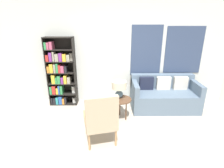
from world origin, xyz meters
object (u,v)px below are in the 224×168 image
at_px(armchair, 101,118).
at_px(table_lamp, 119,87).
at_px(bookshelf, 60,74).
at_px(side_table, 120,101).
at_px(couch, 164,96).

height_order(armchair, table_lamp, armchair).
xyz_separation_m(bookshelf, side_table, (1.56, -0.82, -0.40)).
distance_m(couch, table_lamp, 1.36).
distance_m(bookshelf, couch, 2.79).
xyz_separation_m(bookshelf, armchair, (1.17, -1.73, -0.30)).
bearing_deg(table_lamp, armchair, -110.58).
bearing_deg(armchair, couch, 43.18).
relative_size(bookshelf, couch, 1.09).
bearing_deg(couch, armchair, -136.82).
distance_m(bookshelf, armchair, 2.11).
bearing_deg(side_table, table_lamp, 109.79).
relative_size(couch, table_lamp, 4.19).
height_order(armchair, couch, armchair).
height_order(couch, table_lamp, table_lamp).
distance_m(couch, side_table, 1.31).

